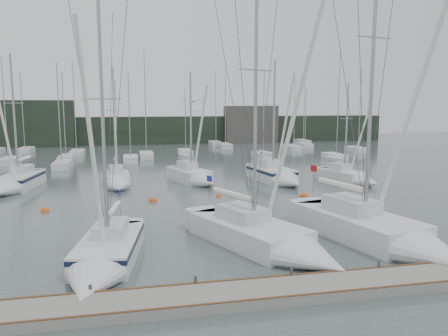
# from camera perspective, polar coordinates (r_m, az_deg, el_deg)

# --- Properties ---
(ground) EXTENTS (160.00, 160.00, 0.00)m
(ground) POSITION_cam_1_polar(r_m,az_deg,el_deg) (22.05, -0.02, -11.30)
(ground) COLOR #455453
(ground) RESTS_ON ground
(dock) EXTENTS (24.00, 2.00, 0.40)m
(dock) POSITION_cam_1_polar(r_m,az_deg,el_deg) (17.47, 3.53, -16.08)
(dock) COLOR slate
(dock) RESTS_ON ground
(far_treeline) EXTENTS (90.00, 4.00, 5.00)m
(far_treeline) POSITION_cam_1_polar(r_m,az_deg,el_deg) (82.57, -9.04, 4.90)
(far_treeline) COLOR black
(far_treeline) RESTS_ON ground
(far_building_left) EXTENTS (12.00, 3.00, 8.00)m
(far_building_left) POSITION_cam_1_polar(r_m,az_deg,el_deg) (81.89, -23.16, 5.35)
(far_building_left) COLOR black
(far_building_left) RESTS_ON ground
(far_building_right) EXTENTS (10.00, 3.00, 7.00)m
(far_building_right) POSITION_cam_1_polar(r_m,az_deg,el_deg) (83.44, 3.52, 5.71)
(far_building_right) COLOR #44423F
(far_building_right) RESTS_ON ground
(mast_forest) EXTENTS (59.54, 27.17, 14.50)m
(mast_forest) POSITION_cam_1_polar(r_m,az_deg,el_deg) (63.18, -8.97, 2.01)
(mast_forest) COLOR silver
(mast_forest) RESTS_ON ground
(sailboat_near_left) EXTENTS (3.81, 8.93, 12.93)m
(sailboat_near_left) POSITION_cam_1_polar(r_m,az_deg,el_deg) (20.64, -15.57, -11.47)
(sailboat_near_left) COLOR silver
(sailboat_near_left) RESTS_ON ground
(sailboat_near_center) EXTENTS (6.99, 10.45, 15.53)m
(sailboat_near_center) POSITION_cam_1_polar(r_m,az_deg,el_deg) (22.22, 6.85, -9.69)
(sailboat_near_center) COLOR silver
(sailboat_near_center) RESTS_ON ground
(sailboat_near_right) EXTENTS (6.00, 11.48, 18.35)m
(sailboat_near_right) POSITION_cam_1_polar(r_m,az_deg,el_deg) (24.35, 20.84, -8.36)
(sailboat_near_right) COLOR silver
(sailboat_near_right) RESTS_ON ground
(sailboat_mid_a) EXTENTS (3.67, 8.29, 12.46)m
(sailboat_mid_a) POSITION_cam_1_polar(r_m,az_deg,el_deg) (41.73, -25.72, -1.84)
(sailboat_mid_a) COLOR silver
(sailboat_mid_a) RESTS_ON ground
(sailboat_mid_b) EXTENTS (2.77, 7.08, 11.36)m
(sailboat_mid_b) POSITION_cam_1_polar(r_m,az_deg,el_deg) (40.23, -13.80, -1.72)
(sailboat_mid_b) COLOR silver
(sailboat_mid_b) RESTS_ON ground
(sailboat_mid_c) EXTENTS (4.60, 7.17, 11.08)m
(sailboat_mid_c) POSITION_cam_1_polar(r_m,az_deg,el_deg) (40.84, -3.68, -1.26)
(sailboat_mid_c) COLOR silver
(sailboat_mid_c) RESTS_ON ground
(sailboat_mid_d) EXTENTS (4.06, 8.41, 12.31)m
(sailboat_mid_d) POSITION_cam_1_polar(r_m,az_deg,el_deg) (41.42, 7.09, -1.09)
(sailboat_mid_d) COLOR silver
(sailboat_mid_d) RESTS_ON ground
(sailboat_mid_e) EXTENTS (4.23, 7.08, 10.07)m
(sailboat_mid_e) POSITION_cam_1_polar(r_m,az_deg,el_deg) (42.69, 16.37, -1.27)
(sailboat_mid_e) COLOR silver
(sailboat_mid_e) RESTS_ON ground
(buoy_a) EXTENTS (0.64, 0.64, 0.64)m
(buoy_a) POSITION_cam_1_polar(r_m,az_deg,el_deg) (34.12, -9.26, -4.28)
(buoy_a) COLOR #D94B13
(buoy_a) RESTS_ON ground
(buoy_b) EXTENTS (0.45, 0.45, 0.45)m
(buoy_b) POSITION_cam_1_polar(r_m,az_deg,el_deg) (35.32, -0.70, -3.74)
(buoy_b) COLOR #D94B13
(buoy_b) RESTS_ON ground
(buoy_c) EXTENTS (0.59, 0.59, 0.59)m
(buoy_c) POSITION_cam_1_polar(r_m,az_deg,el_deg) (32.98, -22.36, -5.26)
(buoy_c) COLOR #D94B13
(buoy_c) RESTS_ON ground
(seagull) EXTENTS (1.08, 0.47, 0.22)m
(seagull) POSITION_cam_1_polar(r_m,az_deg,el_deg) (23.06, -4.05, 8.78)
(seagull) COLOR white
(seagull) RESTS_ON ground
(buoy_d) EXTENTS (0.65, 0.65, 0.65)m
(buoy_d) POSITION_cam_1_polar(r_m,az_deg,el_deg) (35.91, 10.40, -3.67)
(buoy_d) COLOR #D94B13
(buoy_d) RESTS_ON ground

